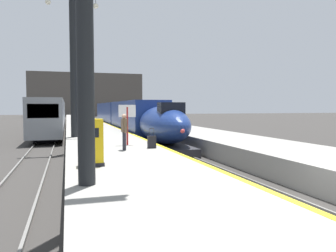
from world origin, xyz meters
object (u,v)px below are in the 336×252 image
object	(u,v)px
highspeed_train_main	(126,117)
passenger_near_edge	(124,129)
departure_info_board	(127,117)
ticket_machine_yellow	(92,144)
station_column_mid	(73,50)
regional_train_adjacent	(53,114)
rolling_suitcase	(152,142)

from	to	relation	value
highspeed_train_main	passenger_near_edge	xyz separation A→B (m)	(-3.83, -21.77, 0.12)
departure_info_board	highspeed_train_main	bearing A→B (deg)	80.43
ticket_machine_yellow	station_column_mid	bearing A→B (deg)	91.76
regional_train_adjacent	ticket_machine_yellow	distance (m)	33.73
highspeed_train_main	station_column_mid	bearing A→B (deg)	-112.71
regional_train_adjacent	rolling_suitcase	distance (m)	30.11
passenger_near_edge	rolling_suitcase	distance (m)	1.60
regional_train_adjacent	passenger_near_edge	size ratio (longest dim) A/B	21.66
regional_train_adjacent	rolling_suitcase	size ratio (longest dim) A/B	37.27
highspeed_train_main	departure_info_board	distance (m)	20.05
ticket_machine_yellow	departure_info_board	bearing A→B (deg)	68.90
rolling_suitcase	departure_info_board	bearing A→B (deg)	118.38
passenger_near_edge	ticket_machine_yellow	size ratio (longest dim) A/B	1.06
station_column_mid	departure_info_board	xyz separation A→B (m)	(2.57, -5.67, -4.28)
departure_info_board	ticket_machine_yellow	bearing A→B (deg)	-111.10
station_column_mid	ticket_machine_yellow	bearing A→B (deg)	-88.24
highspeed_train_main	rolling_suitcase	bearing A→B (deg)	-96.46
station_column_mid	departure_info_board	distance (m)	7.55
regional_train_adjacent	passenger_near_edge	xyz separation A→B (m)	(4.27, -29.89, -0.09)
ticket_machine_yellow	highspeed_train_main	bearing A→B (deg)	77.73
rolling_suitcase	departure_info_board	distance (m)	2.25
highspeed_train_main	rolling_suitcase	xyz separation A→B (m)	(-2.43, -21.44, -0.56)
rolling_suitcase	passenger_near_edge	bearing A→B (deg)	-166.89
rolling_suitcase	highspeed_train_main	bearing A→B (deg)	83.54
highspeed_train_main	ticket_machine_yellow	size ratio (longest dim) A/B	24.54
station_column_mid	rolling_suitcase	world-z (taller)	station_column_mid
station_column_mid	rolling_suitcase	xyz separation A→B (m)	(3.47, -7.34, -5.48)
passenger_near_edge	ticket_machine_yellow	distance (m)	4.13
rolling_suitcase	station_column_mid	bearing A→B (deg)	115.31
highspeed_train_main	rolling_suitcase	size ratio (longest dim) A/B	39.98
highspeed_train_main	ticket_machine_yellow	xyz separation A→B (m)	(-5.55, -25.51, -0.13)
station_column_mid	passenger_near_edge	distance (m)	9.28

